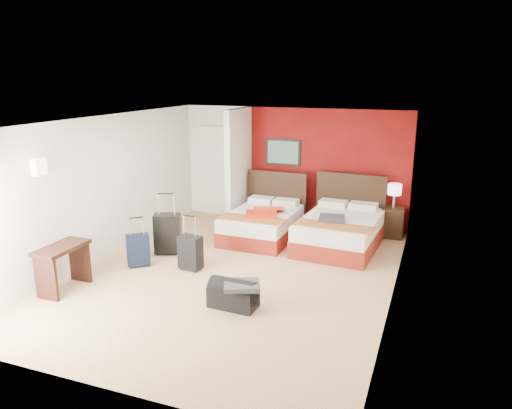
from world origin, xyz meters
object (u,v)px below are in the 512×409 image
at_px(table_lamp, 394,196).
at_px(suitcase_black, 168,235).
at_px(desk, 64,268).
at_px(bed_left, 262,225).
at_px(nightstand, 392,222).
at_px(suitcase_navy, 138,251).
at_px(bed_right, 340,233).
at_px(red_suitcase_open, 265,212).
at_px(suitcase_charcoal, 190,254).
at_px(duffel_bag, 233,296).

relative_size(table_lamp, suitcase_black, 0.68).
relative_size(suitcase_black, desk, 0.84).
relative_size(bed_left, desk, 2.10).
distance_m(nightstand, table_lamp, 0.54).
bearing_deg(suitcase_black, suitcase_navy, -124.04).
bearing_deg(table_lamp, bed_right, -130.32).
relative_size(bed_right, red_suitcase_open, 2.40).
xyz_separation_m(suitcase_charcoal, suitcase_navy, (-0.91, -0.18, -0.02)).
relative_size(bed_left, nightstand, 2.95).
relative_size(table_lamp, duffel_bag, 0.72).
relative_size(bed_left, red_suitcase_open, 2.20).
bearing_deg(suitcase_navy, bed_right, -4.24).
distance_m(suitcase_charcoal, suitcase_navy, 0.92).
bearing_deg(bed_right, bed_left, -176.34).
relative_size(bed_right, suitcase_charcoal, 3.51).
bearing_deg(duffel_bag, desk, -168.64).
distance_m(bed_left, bed_right, 1.56).
xyz_separation_m(nightstand, suitcase_charcoal, (-2.98, -2.97, -0.03)).
bearing_deg(bed_left, duffel_bag, -76.50).
xyz_separation_m(bed_left, suitcase_navy, (-1.46, -2.13, -0.01)).
bearing_deg(bed_left, nightstand, 23.80).
bearing_deg(suitcase_charcoal, suitcase_navy, -161.76).
height_order(bed_right, nightstand, nightstand).
bearing_deg(suitcase_navy, table_lamp, -0.44).
height_order(bed_left, table_lamp, table_lamp).
distance_m(bed_right, table_lamp, 1.44).
bearing_deg(bed_left, suitcase_black, -131.53).
bearing_deg(suitcase_charcoal, bed_right, 49.91).
distance_m(suitcase_black, desk, 2.04).
height_order(table_lamp, suitcase_black, table_lamp).
height_order(nightstand, duffel_bag, nightstand).
bearing_deg(duffel_bag, red_suitcase_open, 103.87).
relative_size(table_lamp, desk, 0.57).
height_order(bed_left, suitcase_charcoal, suitcase_charcoal).
xyz_separation_m(bed_left, bed_right, (1.56, 0.00, 0.02)).
bearing_deg(bed_right, table_lamp, 53.32).
xyz_separation_m(bed_left, duffel_bag, (0.65, -2.97, -0.10)).
height_order(red_suitcase_open, nightstand, red_suitcase_open).
bearing_deg(bed_left, table_lamp, 23.80).
bearing_deg(suitcase_charcoal, table_lamp, 52.10).
bearing_deg(suitcase_navy, duffel_bag, -60.96).
bearing_deg(duffel_bag, suitcase_navy, 161.45).
distance_m(bed_right, duffel_bag, 3.11).
xyz_separation_m(bed_left, nightstand, (2.42, 1.01, 0.04)).
bearing_deg(suitcase_black, desk, -130.36).
distance_m(table_lamp, suitcase_navy, 5.03).
bearing_deg(nightstand, bed_right, -133.06).
bearing_deg(desk, suitcase_black, 71.40).
xyz_separation_m(bed_left, suitcase_charcoal, (-0.56, -1.96, 0.01)).
xyz_separation_m(bed_right, red_suitcase_open, (-1.46, -0.10, 0.29)).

